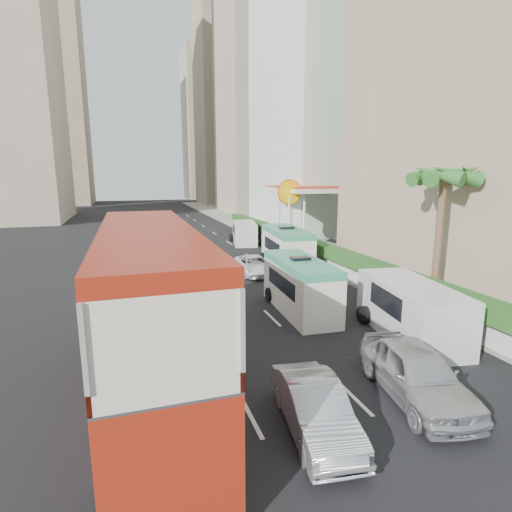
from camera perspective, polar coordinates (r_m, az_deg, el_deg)
name	(u,v)px	position (r m, az deg, el deg)	size (l,w,h in m)	color
ground_plane	(332,365)	(14.69, 10.77, -14.99)	(200.00, 200.00, 0.00)	black
double_decker_bus	(151,314)	(12.16, -14.74, -7.97)	(2.50, 11.00, 5.06)	#9D2311
car_silver_lane_a	(314,431)	(11.36, 8.31, -23.53)	(1.40, 4.01, 1.32)	#B7BABF
car_silver_lane_b	(414,397)	(13.47, 21.66, -18.24)	(1.90, 4.73, 1.61)	#B7BABF
van_asset	(254,274)	(26.81, -0.26, -2.57)	(2.00, 4.34, 1.21)	silver
minibus_near	(300,286)	(19.35, 6.29, -4.25)	(1.92, 5.77, 2.56)	silver
minibus_far	(286,249)	(28.26, 4.35, 1.06)	(2.13, 6.38, 2.83)	silver
panel_van_near	(410,310)	(17.57, 21.16, -7.19)	(2.22, 5.55, 2.22)	silver
panel_van_far	(245,233)	(38.70, -1.65, 3.32)	(2.05, 5.13, 2.05)	silver
sidewalk	(292,241)	(40.14, 5.12, 2.22)	(6.00, 120.00, 0.18)	#99968C
kerb_wall	(315,258)	(29.05, 8.47, -0.23)	(0.30, 44.00, 1.00)	silver
hedge	(316,246)	(28.89, 8.51, 1.43)	(1.10, 44.00, 0.70)	#2D6626
palm_tree	(438,241)	(21.28, 24.60, 1.99)	(0.36, 0.36, 6.40)	brown
shell_station	(310,216)	(38.40, 7.74, 5.75)	(6.50, 8.00, 5.50)	silver
tower_mid	(268,66)	(75.95, 1.73, 25.54)	(16.00, 16.00, 50.00)	tan
tower_far_a	(229,106)	(97.62, -3.90, 20.56)	(14.00, 14.00, 44.00)	tan
tower_far_b	(210,126)	(118.61, -6.58, 17.91)	(14.00, 14.00, 40.00)	tan
tower_left_b	(46,98)	(103.98, -27.82, 19.32)	(16.00, 16.00, 46.00)	tan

